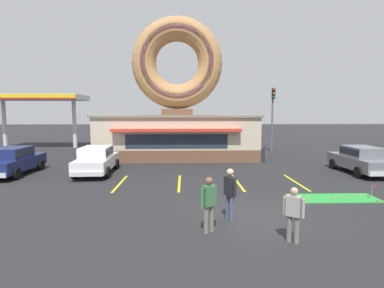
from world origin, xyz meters
TOP-DOWN VIEW (x-y plane):
  - ground_plane at (0.00, 0.00)m, footprint 160.00×160.00m
  - donut_shop_building at (-2.75, 13.94)m, footprint 12.30×6.75m
  - putting_mat at (4.01, 2.08)m, footprint 3.64×1.34m
  - mini_donut_near_left at (5.57, 1.55)m, footprint 0.13×0.13m
  - mini_donut_near_right at (2.90, 1.88)m, footprint 0.13×0.13m
  - mini_donut_mid_left at (4.40, 2.08)m, footprint 0.13×0.13m
  - mini_donut_mid_centre at (2.36, 1.73)m, footprint 0.13×0.13m
  - mini_donut_mid_right at (5.59, 2.24)m, footprint 0.13×0.13m
  - mini_donut_far_left at (4.07, 2.05)m, footprint 0.13×0.13m
  - mini_donut_far_centre at (5.24, 2.22)m, footprint 0.13×0.13m
  - golf_ball at (3.03, 2.34)m, footprint 0.04×0.04m
  - putting_flag_pin at (5.62, 1.99)m, footprint 0.13×0.01m
  - car_navy at (-12.04, 7.28)m, footprint 1.99×4.56m
  - car_grey at (8.15, 7.16)m, footprint 2.00×4.57m
  - car_white at (-7.34, 7.48)m, footprint 2.11×4.62m
  - pedestrian_blue_sweater_man at (-0.70, -0.31)m, footprint 0.39×0.54m
  - pedestrian_hooded_kid at (0.79, -2.07)m, footprint 0.50×0.42m
  - pedestrian_leather_jacket_man at (-1.48, -1.31)m, footprint 0.51×0.41m
  - trash_bin at (3.34, 11.38)m, footprint 0.57×0.57m
  - traffic_light_pole at (5.82, 17.14)m, footprint 0.28×0.47m
  - gas_station_canopy at (-16.83, 20.65)m, footprint 9.00×4.46m
  - parking_stripe_far_left at (-5.47, 5.00)m, footprint 0.12×3.60m
  - parking_stripe_left at (-2.47, 5.00)m, footprint 0.12×3.60m
  - parking_stripe_mid_left at (0.53, 5.00)m, footprint 0.12×3.60m
  - parking_stripe_centre at (3.53, 5.00)m, footprint 0.12×3.60m

SIDE VIEW (x-z plane):
  - ground_plane at x=0.00m, z-range 0.00..0.00m
  - parking_stripe_far_left at x=-5.47m, z-range 0.00..0.01m
  - parking_stripe_left at x=-2.47m, z-range 0.00..0.01m
  - parking_stripe_mid_left at x=0.53m, z-range 0.00..0.01m
  - parking_stripe_centre at x=3.53m, z-range 0.00..0.01m
  - putting_mat at x=4.01m, z-range 0.00..0.03m
  - mini_donut_near_left at x=5.57m, z-range 0.03..0.07m
  - mini_donut_near_right at x=2.90m, z-range 0.03..0.07m
  - mini_donut_mid_left at x=4.40m, z-range 0.03..0.07m
  - mini_donut_mid_centre at x=2.36m, z-range 0.03..0.07m
  - mini_donut_mid_right at x=5.59m, z-range 0.03..0.07m
  - mini_donut_far_left at x=4.07m, z-range 0.03..0.07m
  - mini_donut_far_centre at x=5.24m, z-range 0.03..0.07m
  - golf_ball at x=3.03m, z-range 0.03..0.07m
  - putting_flag_pin at x=5.62m, z-range 0.16..0.71m
  - trash_bin at x=3.34m, z-range 0.01..0.99m
  - pedestrian_hooded_kid at x=0.79m, z-range 0.08..1.63m
  - car_navy at x=-12.04m, z-range 0.07..1.67m
  - car_grey at x=8.15m, z-range 0.07..1.67m
  - car_white at x=-7.34m, z-range 0.07..1.67m
  - pedestrian_leather_jacket_man at x=-1.48m, z-range 0.09..1.78m
  - pedestrian_blue_sweater_man at x=-0.70m, z-range 0.10..1.85m
  - traffic_light_pole at x=5.82m, z-range 0.81..6.61m
  - donut_shop_building at x=-2.75m, z-range -1.74..9.22m
  - gas_station_canopy at x=-16.83m, z-range 2.21..7.51m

